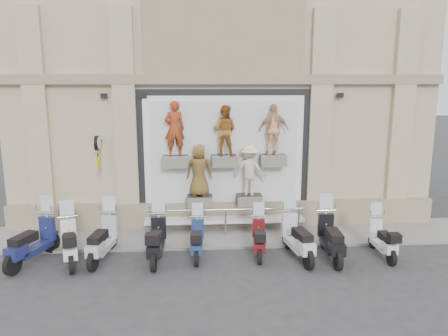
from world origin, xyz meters
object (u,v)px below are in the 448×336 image
at_px(guard_rail, 226,223).
at_px(scooter_f, 259,232).
at_px(scooter_d, 156,232).
at_px(scooter_g, 298,229).
at_px(scooter_i, 383,232).
at_px(scooter_a, 31,233).
at_px(scooter_b, 69,235).
at_px(scooter_e, 197,233).
at_px(clock_sign_bracket, 98,148).
at_px(scooter_c, 102,231).
at_px(scooter_h, 331,229).

height_order(guard_rail, scooter_f, scooter_f).
height_order(guard_rail, scooter_d, scooter_d).
height_order(scooter_g, scooter_i, scooter_g).
distance_m(scooter_a, scooter_b, 0.99).
bearing_deg(scooter_f, scooter_i, 1.11).
xyz_separation_m(guard_rail, scooter_i, (4.25, -1.74, 0.23)).
height_order(scooter_b, scooter_d, scooter_d).
distance_m(scooter_f, scooter_i, 3.42).
height_order(scooter_a, scooter_e, scooter_a).
bearing_deg(scooter_d, scooter_e, 10.45).
distance_m(scooter_a, scooter_g, 7.16).
xyz_separation_m(scooter_b, scooter_g, (6.17, -0.07, 0.05)).
bearing_deg(scooter_b, scooter_d, -16.36).
xyz_separation_m(clock_sign_bracket, scooter_f, (4.74, -1.91, -2.11)).
height_order(guard_rail, scooter_c, scooter_c).
relative_size(guard_rail, clock_sign_bracket, 4.96).
distance_m(guard_rail, scooter_c, 3.79).
height_order(guard_rail, scooter_i, scooter_i).
distance_m(scooter_d, scooter_f, 2.84).
distance_m(scooter_a, scooter_d, 3.30).
relative_size(clock_sign_bracket, scooter_g, 0.50).
bearing_deg(scooter_d, scooter_g, 0.17).
bearing_deg(guard_rail, scooter_a, -163.01).
height_order(scooter_d, scooter_i, scooter_d).
distance_m(scooter_a, scooter_e, 4.41).
bearing_deg(guard_rail, scooter_d, -140.85).
xyz_separation_m(scooter_d, scooter_e, (1.10, 0.17, -0.10)).
bearing_deg(scooter_h, scooter_d, -179.92).
bearing_deg(scooter_b, scooter_e, -13.77).
distance_m(scooter_b, scooter_g, 6.17).
distance_m(guard_rail, clock_sign_bracket, 4.57).
relative_size(scooter_b, scooter_h, 0.94).
height_order(guard_rail, clock_sign_bracket, clock_sign_bracket).
relative_size(scooter_d, scooter_g, 0.95).
xyz_separation_m(scooter_a, scooter_c, (1.82, 0.11, -0.04)).
distance_m(scooter_e, scooter_h, 3.69).
bearing_deg(scooter_c, scooter_g, 6.51).
bearing_deg(guard_rail, scooter_e, -121.48).
relative_size(scooter_c, scooter_i, 1.16).
relative_size(scooter_e, scooter_g, 0.83).
bearing_deg(scooter_e, scooter_g, -3.74).
xyz_separation_m(scooter_d, scooter_h, (4.77, -0.17, 0.04)).
distance_m(guard_rail, scooter_f, 1.69).
bearing_deg(scooter_b, clock_sign_bracket, 62.01).
relative_size(scooter_c, scooter_d, 1.02).
height_order(scooter_c, scooter_i, scooter_c).
relative_size(scooter_e, scooter_f, 1.01).
bearing_deg(scooter_a, clock_sign_bracket, 76.02).
bearing_deg(scooter_e, scooter_h, -3.44).
xyz_separation_m(scooter_b, scooter_c, (0.84, 0.15, 0.02)).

